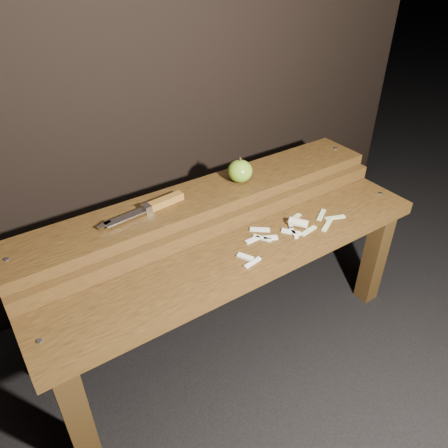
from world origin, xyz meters
TOP-DOWN VIEW (x-y plane):
  - ground at (0.00, 0.00)m, footprint 60.00×60.00m
  - bench_front_tier at (0.00, -0.06)m, footprint 1.20×0.20m
  - bench_rear_tier at (0.00, 0.17)m, footprint 1.20×0.21m
  - apple at (0.13, 0.17)m, footprint 0.08×0.08m
  - knife at (-0.16, 0.17)m, footprint 0.27×0.05m
  - apple_scraps at (0.17, -0.04)m, footprint 0.40×0.14m

SIDE VIEW (x-z plane):
  - ground at x=0.00m, z-range 0.00..0.00m
  - bench_front_tier at x=0.00m, z-range 0.14..0.56m
  - bench_rear_tier at x=0.00m, z-range 0.16..0.67m
  - apple_scraps at x=0.17m, z-range 0.41..0.44m
  - knife at x=-0.16m, z-range 0.50..0.52m
  - apple at x=0.13m, z-range 0.49..0.58m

